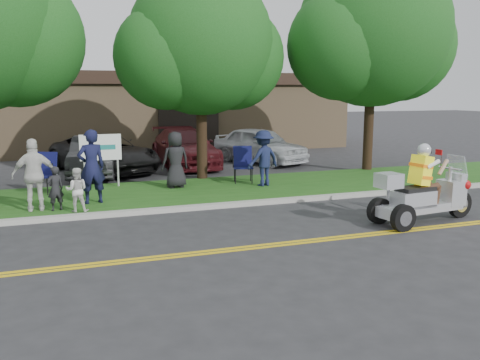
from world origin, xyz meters
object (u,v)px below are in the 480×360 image
object	(u,v)px
parked_car_mid	(104,153)
parked_car_far_right	(260,145)
lawn_chair_a	(45,170)
spectator_adult_right	(35,175)
lawn_chair_b	(243,162)
parked_car_right	(185,148)
parked_car_left	(95,156)
trike_scooter	(423,195)
spectator_adult_left	(91,167)

from	to	relation	value
parked_car_mid	parked_car_far_right	bearing A→B (deg)	-21.29
lawn_chair_a	spectator_adult_right	xyz separation A→B (m)	(-0.18, -2.49, 0.24)
lawn_chair_b	parked_car_right	size ratio (longest dim) A/B	0.22
parked_car_left	lawn_chair_b	bearing A→B (deg)	-29.77
trike_scooter	lawn_chair_a	world-z (taller)	trike_scooter
trike_scooter	lawn_chair_b	xyz separation A→B (m)	(-2.23, 6.05, 0.11)
parked_car_far_right	trike_scooter	bearing A→B (deg)	-115.11
trike_scooter	lawn_chair_b	world-z (taller)	trike_scooter
trike_scooter	spectator_adult_right	world-z (taller)	spectator_adult_right
spectator_adult_right	parked_car_right	distance (m)	8.98
lawn_chair_b	spectator_adult_left	size ratio (longest dim) A/B	0.60
lawn_chair_a	lawn_chair_b	distance (m)	6.09
spectator_adult_right	parked_car_mid	distance (m)	6.89
parked_car_left	trike_scooter	bearing A→B (deg)	-46.05
lawn_chair_b	parked_car_left	world-z (taller)	parked_car_left
spectator_adult_right	parked_car_far_right	distance (m)	11.15
trike_scooter	spectator_adult_right	distance (m)	9.36
lawn_chair_b	parked_car_left	xyz separation A→B (m)	(-4.44, 3.60, -0.05)
lawn_chair_b	parked_car_mid	distance (m)	5.95
parked_car_mid	parked_car_right	bearing A→B (deg)	-14.62
spectator_adult_left	parked_car_right	xyz separation A→B (m)	(4.13, 6.63, -0.32)
parked_car_mid	trike_scooter	bearing A→B (deg)	-83.53
lawn_chair_a	parked_car_mid	size ratio (longest dim) A/B	0.23
lawn_chair_b	parked_car_far_right	distance (m)	5.37
spectator_adult_right	parked_car_mid	xyz separation A→B (m)	(2.24, 6.51, -0.29)
parked_car_left	parked_car_far_right	size ratio (longest dim) A/B	0.96
spectator_adult_right	parked_car_mid	world-z (taller)	spectator_adult_right
spectator_adult_left	spectator_adult_right	distance (m)	1.46
parked_car_far_right	parked_car_mid	bearing A→B (deg)	159.60
trike_scooter	parked_car_mid	world-z (taller)	trike_scooter
spectator_adult_left	spectator_adult_right	world-z (taller)	spectator_adult_left
spectator_adult_right	parked_car_far_right	world-z (taller)	spectator_adult_right
spectator_adult_right	spectator_adult_left	bearing A→B (deg)	-164.37
spectator_adult_right	parked_car_right	xyz separation A→B (m)	(5.51, 7.08, -0.24)
trike_scooter	parked_car_right	world-z (taller)	trike_scooter
parked_car_left	spectator_adult_left	bearing A→B (deg)	-85.52
spectator_adult_right	parked_car_right	size ratio (longest dim) A/B	0.34
trike_scooter	spectator_adult_right	size ratio (longest dim) A/B	1.59
trike_scooter	parked_car_right	distance (m)	11.39
trike_scooter	parked_car_mid	size ratio (longest dim) A/B	0.56
lawn_chair_a	parked_car_mid	world-z (taller)	parked_car_mid
lawn_chair_a	spectator_adult_left	size ratio (longest dim) A/B	0.60
lawn_chair_b	parked_car_left	size ratio (longest dim) A/B	0.27
lawn_chair_b	trike_scooter	bearing A→B (deg)	-53.93
parked_car_left	parked_car_right	size ratio (longest dim) A/B	0.83
trike_scooter	parked_car_mid	bearing A→B (deg)	115.24
lawn_chair_a	parked_car_mid	bearing A→B (deg)	92.34
spectator_adult_right	parked_car_mid	size ratio (longest dim) A/B	0.35
lawn_chair_a	parked_car_far_right	size ratio (longest dim) A/B	0.26
parked_car_mid	spectator_adult_left	bearing A→B (deg)	-122.55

